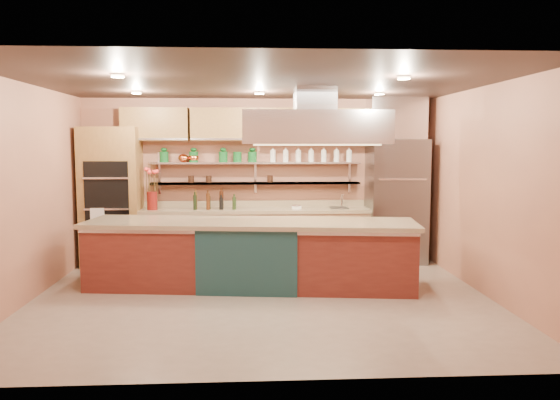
{
  "coord_description": "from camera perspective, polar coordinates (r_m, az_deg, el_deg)",
  "views": [
    {
      "loc": [
        -0.16,
        -7.0,
        2.04
      ],
      "look_at": [
        0.29,
        1.0,
        1.2
      ],
      "focal_mm": 35.0,
      "sensor_mm": 36.0,
      "label": 1
    }
  ],
  "objects": [
    {
      "name": "copper_kettle",
      "position": [
        9.44,
        -10.07,
        4.34
      ],
      "size": [
        0.21,
        0.21,
        0.14
      ],
      "primitive_type": "ellipsoid",
      "rotation": [
        0.0,
        0.0,
        0.18
      ],
      "color": "#DA6132",
      "rests_on": "wall_shelf_upper"
    },
    {
      "name": "wall_shelf_upper",
      "position": [
        9.38,
        -2.59,
        3.89
      ],
      "size": [
        3.6,
        0.26,
        0.03
      ],
      "primitive_type": "cube",
      "color": "silver",
      "rests_on": "wall_back"
    },
    {
      "name": "island",
      "position": [
        7.77,
        -3.1,
        -5.66
      ],
      "size": [
        4.62,
        1.53,
        0.95
      ],
      "primitive_type": "cube",
      "rotation": [
        0.0,
        0.0,
        -0.12
      ],
      "color": "maroon",
      "rests_on": "floor"
    },
    {
      "name": "wall_back",
      "position": [
        9.52,
        -2.29,
        2.12
      ],
      "size": [
        6.0,
        0.04,
        2.8
      ],
      "primitive_type": "cube",
      "color": "#A5684E",
      "rests_on": "floor"
    },
    {
      "name": "ceiling",
      "position": [
        7.04,
        -1.98,
        12.18
      ],
      "size": [
        6.0,
        5.0,
        0.02
      ],
      "primitive_type": "cube",
      "color": "black",
      "rests_on": "wall_back"
    },
    {
      "name": "wall_right",
      "position": [
        7.71,
        20.97,
        0.82
      ],
      "size": [
        0.04,
        5.0,
        2.8
      ],
      "primitive_type": "cube",
      "color": "#A5684E",
      "rests_on": "floor"
    },
    {
      "name": "refrigerator",
      "position": [
        9.53,
        12.03,
        -0.12
      ],
      "size": [
        0.95,
        0.72,
        2.1
      ],
      "primitive_type": "cube",
      "color": "slate",
      "rests_on": "floor"
    },
    {
      "name": "kitchen_scale",
      "position": [
        9.25,
        1.73,
        -0.64
      ],
      "size": [
        0.17,
        0.14,
        0.09
      ],
      "primitive_type": "cube",
      "rotation": [
        0.0,
        0.0,
        0.16
      ],
      "color": "silver",
      "rests_on": "back_counter"
    },
    {
      "name": "oil_bottle_cluster",
      "position": [
        9.22,
        -6.83,
        -0.2
      ],
      "size": [
        0.8,
        0.33,
        0.25
      ],
      "primitive_type": "cube",
      "rotation": [
        0.0,
        0.0,
        0.14
      ],
      "color": "black",
      "rests_on": "back_counter"
    },
    {
      "name": "wall_left",
      "position": [
        7.58,
        -25.24,
        0.57
      ],
      "size": [
        0.04,
        5.0,
        2.8
      ],
      "primitive_type": "cube",
      "color": "#A5684E",
      "rests_on": "floor"
    },
    {
      "name": "oven_stack",
      "position": [
        9.5,
        -17.18,
        0.34
      ],
      "size": [
        0.95,
        0.64,
        2.3
      ],
      "primitive_type": "cube",
      "color": "olive",
      "rests_on": "floor"
    },
    {
      "name": "back_counter",
      "position": [
        9.33,
        -2.54,
        -3.74
      ],
      "size": [
        3.84,
        0.64,
        0.93
      ],
      "primitive_type": "cube",
      "color": "tan",
      "rests_on": "floor"
    },
    {
      "name": "green_canister",
      "position": [
        9.38,
        -4.48,
        4.5
      ],
      "size": [
        0.18,
        0.18,
        0.17
      ],
      "primitive_type": "cylinder",
      "rotation": [
        0.0,
        0.0,
        -0.33
      ],
      "color": "#104F1D",
      "rests_on": "wall_shelf_upper"
    },
    {
      "name": "ceiling_downlights",
      "position": [
        7.24,
        -2.01,
        11.77
      ],
      "size": [
        4.0,
        2.8,
        0.02
      ],
      "primitive_type": "cube",
      "color": "#FFE5A5",
      "rests_on": "ceiling"
    },
    {
      "name": "floor",
      "position": [
        7.3,
        -1.9,
        -10.34
      ],
      "size": [
        6.0,
        5.0,
        0.02
      ],
      "primitive_type": "cube",
      "color": "gray",
      "rests_on": "ground"
    },
    {
      "name": "bar_faucet",
      "position": [
        9.44,
        6.48,
        -0.08
      ],
      "size": [
        0.04,
        0.04,
        0.24
      ],
      "primitive_type": "cylinder",
      "rotation": [
        0.0,
        0.0,
        -0.29
      ],
      "color": "white",
      "rests_on": "back_counter"
    },
    {
      "name": "flower_vase",
      "position": [
        9.34,
        -13.21,
        -0.07
      ],
      "size": [
        0.21,
        0.21,
        0.3
      ],
      "primitive_type": "cylinder",
      "rotation": [
        0.0,
        0.0,
        0.25
      ],
      "color": "maroon",
      "rests_on": "back_counter"
    },
    {
      "name": "range_hood",
      "position": [
        7.67,
        3.63,
        7.54
      ],
      "size": [
        2.0,
        1.0,
        0.45
      ],
      "primitive_type": "cube",
      "color": "silver",
      "rests_on": "ceiling"
    },
    {
      "name": "wall_shelf_lower",
      "position": [
        9.4,
        -2.58,
        1.76
      ],
      "size": [
        3.6,
        0.26,
        0.03
      ],
      "primitive_type": "cube",
      "color": "silver",
      "rests_on": "wall_back"
    },
    {
      "name": "upper_cabinets",
      "position": [
        9.33,
        -2.29,
        7.88
      ],
      "size": [
        4.6,
        0.36,
        0.55
      ],
      "primitive_type": "cube",
      "color": "olive",
      "rests_on": "wall_back"
    },
    {
      "name": "wall_front",
      "position": [
        4.55,
        -1.21,
        -2.08
      ],
      "size": [
        6.0,
        0.04,
        2.8
      ],
      "primitive_type": "cube",
      "color": "#A5684E",
      "rests_on": "floor"
    }
  ]
}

